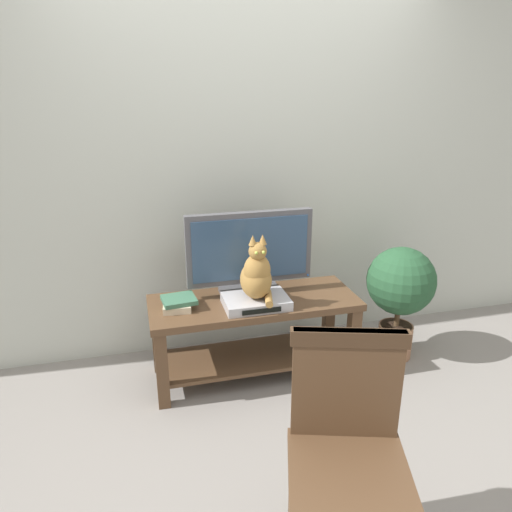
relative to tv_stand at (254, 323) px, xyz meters
name	(u,v)px	position (x,y,z in m)	size (l,w,h in m)	color
ground_plane	(292,434)	(0.05, -0.63, -0.37)	(12.00, 12.00, 0.00)	gray
back_wall	(241,147)	(0.05, 0.53, 1.03)	(7.00, 0.12, 2.80)	#B7BCB2
tv_stand	(254,323)	(0.00, 0.00, 0.00)	(1.30, 0.49, 0.53)	#513823
tv	(250,252)	(0.00, 0.10, 0.44)	(0.80, 0.20, 0.54)	#4C4C51
media_box	(256,302)	(-0.01, -0.09, 0.19)	(0.39, 0.27, 0.06)	#ADADB2
cat	(257,275)	(-0.01, -0.11, 0.37)	(0.19, 0.29, 0.40)	olive
wooden_chair	(347,442)	(0.00, -1.36, 0.20)	(0.54, 0.54, 0.97)	#513823
book_stack	(178,303)	(-0.47, -0.01, 0.20)	(0.21, 0.20, 0.07)	beige
potted_plant	(400,289)	(1.00, -0.03, 0.14)	(0.45, 0.45, 0.79)	#9E6B4C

